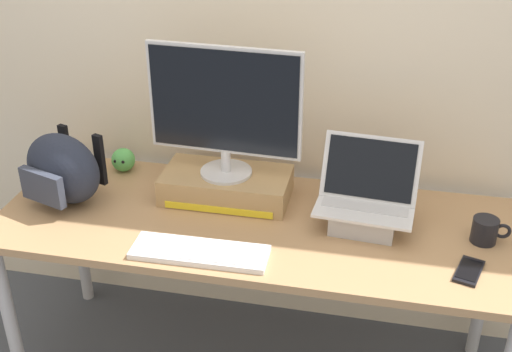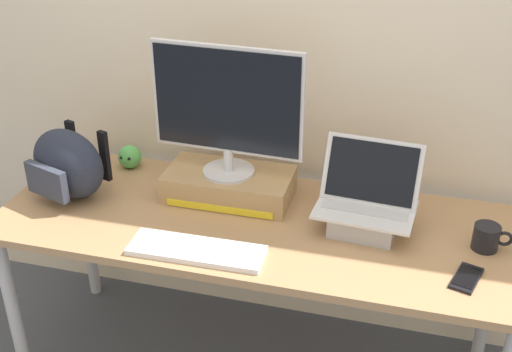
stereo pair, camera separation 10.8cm
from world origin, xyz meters
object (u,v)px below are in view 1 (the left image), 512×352
at_px(toner_box_yellow, 226,185).
at_px(external_keyboard, 200,252).
at_px(messenger_backpack, 63,169).
at_px(plush_toy, 123,160).
at_px(desktop_monitor, 224,109).
at_px(cell_phone, 469,271).
at_px(open_laptop, 365,208).
at_px(coffee_mug, 486,230).

height_order(toner_box_yellow, external_keyboard, toner_box_yellow).
relative_size(toner_box_yellow, messenger_backpack, 1.32).
xyz_separation_m(toner_box_yellow, plush_toy, (-0.47, 0.13, -0.00)).
bearing_deg(messenger_backpack, desktop_monitor, 32.67).
distance_m(desktop_monitor, cell_phone, 0.99).
bearing_deg(external_keyboard, messenger_backpack, 157.04).
height_order(open_laptop, cell_phone, open_laptop).
relative_size(toner_box_yellow, external_keyboard, 1.04).
bearing_deg(cell_phone, coffee_mug, 89.14).
bearing_deg(open_laptop, cell_phone, -27.29).
distance_m(desktop_monitor, open_laptop, 0.61).
distance_m(toner_box_yellow, cell_phone, 0.92).
distance_m(open_laptop, plush_toy, 1.01).
bearing_deg(desktop_monitor, external_keyboard, -86.34).
height_order(toner_box_yellow, coffee_mug, toner_box_yellow).
height_order(desktop_monitor, coffee_mug, desktop_monitor).
bearing_deg(coffee_mug, toner_box_yellow, 173.32).
relative_size(toner_box_yellow, open_laptop, 1.34).
distance_m(desktop_monitor, external_keyboard, 0.52).
bearing_deg(messenger_backpack, external_keyboard, -3.42).
bearing_deg(desktop_monitor, open_laptop, -6.53).
bearing_deg(toner_box_yellow, plush_toy, 164.96).
distance_m(desktop_monitor, plush_toy, 0.58).
height_order(external_keyboard, plush_toy, plush_toy).
xyz_separation_m(cell_phone, plush_toy, (-1.33, 0.43, 0.04)).
distance_m(open_laptop, external_keyboard, 0.60).
relative_size(open_laptop, external_keyboard, 0.78).
bearing_deg(desktop_monitor, toner_box_yellow, 89.03).
xyz_separation_m(coffee_mug, cell_phone, (-0.06, -0.19, -0.04)).
xyz_separation_m(open_laptop, messenger_backpack, (-1.11, -0.06, 0.07)).
height_order(desktop_monitor, plush_toy, desktop_monitor).
height_order(cell_phone, plush_toy, plush_toy).
distance_m(open_laptop, cell_phone, 0.41).
relative_size(toner_box_yellow, plush_toy, 4.95).
bearing_deg(external_keyboard, desktop_monitor, 89.83).
height_order(desktop_monitor, open_laptop, desktop_monitor).
distance_m(external_keyboard, plush_toy, 0.70).
bearing_deg(messenger_backpack, toner_box_yellow, 32.78).
relative_size(desktop_monitor, coffee_mug, 4.35).
relative_size(desktop_monitor, external_keyboard, 1.23).
bearing_deg(external_keyboard, plush_toy, 131.66).
relative_size(cell_phone, plush_toy, 1.68).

